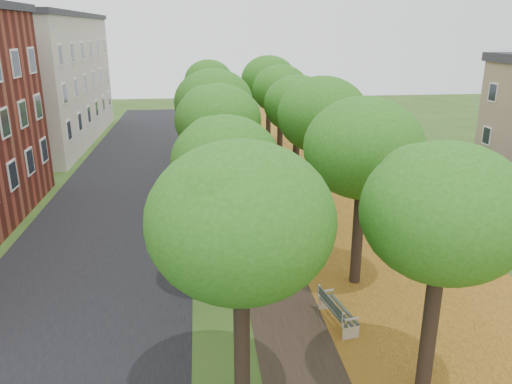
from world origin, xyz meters
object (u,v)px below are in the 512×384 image
object	(u,v)px
bench	(336,310)
car_red	(449,184)
car_grey	(430,172)
car_white	(411,162)

from	to	relation	value
bench	car_red	distance (m)	15.60
car_grey	car_white	distance (m)	2.92
bench	car_white	size ratio (longest dim) A/B	0.46
bench	car_grey	size ratio (longest dim) A/B	0.42
bench	car_white	distance (m)	20.01
car_grey	bench	bearing A→B (deg)	161.25
bench	car_grey	distance (m)	17.53
car_red	bench	bearing A→B (deg)	116.55
car_red	car_white	bearing A→B (deg)	-24.21
car_white	bench	bearing A→B (deg)	167.14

